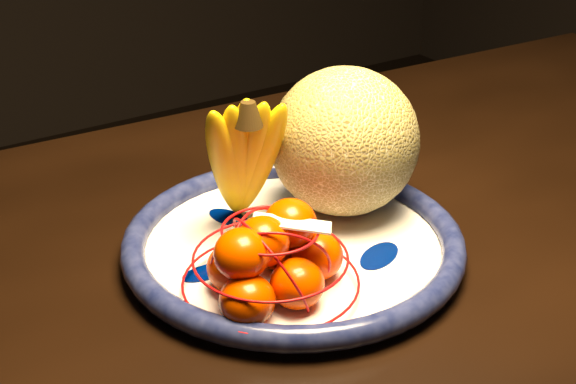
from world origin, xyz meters
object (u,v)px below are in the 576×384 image
banana_bunch (243,155)px  mandarin_bag (271,260)px  cantaloupe (344,141)px  dining_table (409,290)px  fruit_bowl (293,243)px

banana_bunch → mandarin_bag: (-0.04, -0.12, -0.05)m
cantaloupe → banana_bunch: (-0.11, 0.02, 0.00)m
dining_table → mandarin_bag: 0.24m
dining_table → fruit_bowl: fruit_bowl is taller
banana_bunch → mandarin_bag: 0.14m
dining_table → banana_bunch: (-0.16, 0.09, 0.18)m
dining_table → mandarin_bag: (-0.21, -0.03, 0.13)m
fruit_bowl → banana_bunch: size_ratio=2.12×
mandarin_bag → cantaloupe: bearing=32.0°
cantaloupe → dining_table: bearing=-52.2°
cantaloupe → mandarin_bag: 0.19m
banana_bunch → mandarin_bag: banana_bunch is taller
dining_table → fruit_bowl: 0.17m
fruit_bowl → cantaloupe: 0.13m
fruit_bowl → mandarin_bag: size_ratio=1.88×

